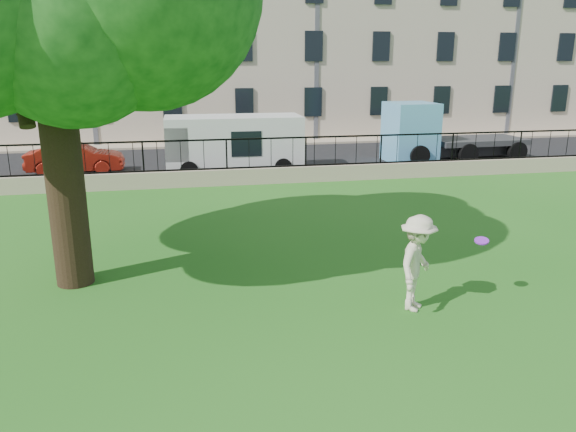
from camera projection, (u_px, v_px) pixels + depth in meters
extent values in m
plane|color=#1E6017|center=(290.00, 333.00, 9.68)|extent=(120.00, 120.00, 0.00)
cube|color=tan|center=(227.00, 177.00, 20.93)|extent=(50.00, 0.40, 0.60)
cube|color=black|center=(227.00, 168.00, 20.84)|extent=(50.00, 0.05, 0.06)
cube|color=black|center=(226.00, 139.00, 20.55)|extent=(50.00, 0.05, 0.06)
cube|color=black|center=(218.00, 163.00, 25.44)|extent=(60.00, 9.00, 0.01)
cube|color=tan|center=(211.00, 145.00, 30.34)|extent=(60.00, 1.40, 0.12)
cube|color=beige|center=(201.00, 25.00, 33.97)|extent=(56.00, 10.00, 13.00)
cylinder|color=black|center=(66.00, 187.00, 11.31)|extent=(0.75, 0.75, 4.13)
imported|color=beige|center=(417.00, 263.00, 10.38)|extent=(1.28, 1.35, 1.83)
cylinder|color=purple|center=(482.00, 241.00, 10.69)|extent=(0.30, 0.29, 0.12)
imported|color=#9E2013|center=(75.00, 158.00, 22.95)|extent=(3.83, 1.37, 1.26)
cube|color=silver|center=(234.00, 144.00, 23.06)|extent=(5.53, 2.21, 2.31)
cube|color=#62B3E7|center=(454.00, 131.00, 25.86)|extent=(6.40, 2.45, 2.66)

